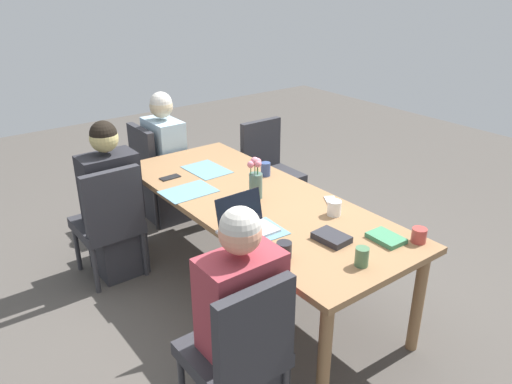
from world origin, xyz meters
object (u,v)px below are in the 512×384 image
Objects in this scene: person_head_right_left_mid at (166,166)px; flower_vase at (256,179)px; book_red_cover at (386,238)px; dining_table at (256,208)px; coffee_mug_near_right at (334,208)px; phone_silver at (331,201)px; coffee_mug_far_left at (419,235)px; book_blue_cover at (331,238)px; chair_far_left_far at (110,218)px; person_far_left_far at (113,209)px; chair_near_right_near at (268,166)px; laptop_far_left_near at (246,224)px; person_far_left_near at (242,330)px; chair_far_left_near at (241,348)px; coffee_mug_centre_right at (362,257)px; phone_black at (170,178)px; coffee_mug_near_left at (266,169)px; chair_head_right_left_mid at (156,168)px; coffee_mug_centre_left at (284,250)px.

person_head_right_left_mid reaches higher than flower_vase.
dining_table is at bearing 17.20° from book_red_cover.
coffee_mug_near_right is 0.20m from phone_silver.
coffee_mug_far_left is 0.43× the size of book_blue_cover.
chair_far_left_far is 0.10m from person_far_left_far.
book_red_cover is (-1.79, 0.56, 0.24)m from chair_near_right_near.
chair_near_right_near is 9.40× the size of coffee_mug_near_right.
person_far_left_far is 3.73× the size of laptop_far_left_near.
coffee_mug_far_left is at bearing -99.30° from person_far_left_near.
book_red_cover is (-0.92, -0.24, -0.12)m from flower_vase.
flower_vase reaches higher than book_blue_cover.
dining_table is 7.27× the size of laptop_far_left_near.
coffee_mug_far_left reaches higher than book_blue_cover.
chair_far_left_near is at bearing 160.33° from person_head_right_left_mid.
coffee_mug_centre_right is (-0.15, -0.66, 0.25)m from person_far_left_near.
dining_table is 8.06× the size of flower_vase.
phone_black is at bearing -16.12° from person_far_left_near.
laptop_far_left_near is (0.59, -0.46, 0.27)m from chair_far_left_near.
person_head_right_left_mid is 5.97× the size of book_blue_cover.
coffee_mug_near_left is at bearing 3.22° from coffee_mug_far_left.
person_far_left_near is 5.97× the size of book_red_cover.
chair_far_left_near reaches higher than coffee_mug_near_left.
phone_silver is at bearing -137.94° from person_far_left_far.
person_far_left_far is at bearing 29.92° from coffee_mug_far_left.
person_head_right_left_mid is at bearing -128.76° from chair_head_right_left_mid.
chair_far_left_far is at bearing 44.45° from dining_table.
chair_far_left_far is 6.00× the size of phone_black.
coffee_mug_far_left is at bearing -171.93° from person_head_right_left_mid.
person_far_left_near is 4.14× the size of flower_vase.
book_red_cover is (-0.21, -0.59, -0.03)m from coffee_mug_centre_left.
coffee_mug_far_left is (-1.91, 0.43, 0.27)m from chair_near_right_near.
person_far_left_near is 13.29× the size of coffee_mug_centre_left.
person_far_left_far is at bearing -105.72° from phone_silver.
laptop_far_left_near reaches higher than chair_far_left_near.
book_blue_cover is at bearing -179.15° from chair_head_right_left_mid.
coffee_mug_far_left is 0.50m from book_blue_cover.
phone_black is (1.68, 0.22, -0.05)m from coffee_mug_centre_right.
flower_vase is at bearing -178.21° from chair_head_right_left_mid.
laptop_far_left_near is (-1.17, -0.37, 0.24)m from person_far_left_far.
chair_near_right_near is 1.24m from flower_vase.
chair_far_left_near is 0.85m from book_blue_cover.
laptop_far_left_near is at bearing 74.07° from coffee_mug_near_right.
person_far_left_far reaches higher than coffee_mug_centre_left.
chair_far_left_near reaches higher than phone_black.
flower_vase is 1.44× the size of book_blue_cover.
coffee_mug_near_right reaches higher than coffee_mug_centre_left.
person_head_right_left_mid is at bearing -5.36° from book_blue_cover.
person_far_left_far is 4.14× the size of flower_vase.
chair_near_right_near is at bearing -36.06° from coffee_mug_centre_left.
flower_vase reaches higher than phone_black.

